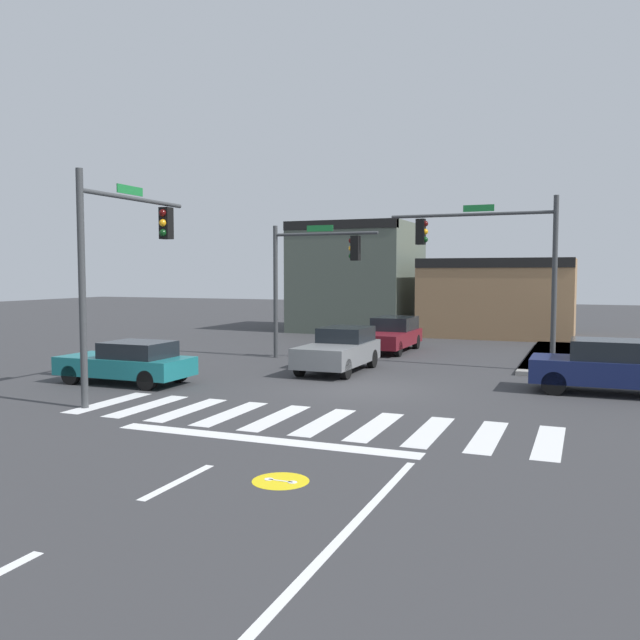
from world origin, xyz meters
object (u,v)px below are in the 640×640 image
object	(u,v)px
car_maroon	(391,334)
car_teal	(128,362)
traffic_signal_northwest	(311,266)
car_navy	(610,367)
traffic_signal_southwest	(122,249)
traffic_signal_northeast	(493,252)
car_gray	(339,350)

from	to	relation	value
car_maroon	car_teal	distance (m)	12.59
traffic_signal_northwest	car_navy	size ratio (longest dim) A/B	1.24
traffic_signal_southwest	car_navy	bearing A→B (deg)	-65.84
traffic_signal_northeast	car_navy	world-z (taller)	traffic_signal_northeast
car_gray	car_teal	bearing A→B (deg)	-46.25
traffic_signal_southwest	car_gray	xyz separation A→B (m)	(3.81, 6.87, -3.34)
car_gray	car_teal	world-z (taller)	car_gray
car_gray	car_maroon	xyz separation A→B (m)	(0.01, 6.53, -0.01)
traffic_signal_northeast	traffic_signal_northwest	size ratio (longest dim) A/B	1.15
car_navy	car_maroon	xyz separation A→B (m)	(-8.66, 7.80, -0.03)
traffic_signal_northwest	car_teal	bearing A→B (deg)	-111.92
traffic_signal_northeast	car_teal	xyz separation A→B (m)	(-10.04, -7.67, -3.53)
traffic_signal_southwest	car_maroon	distance (m)	14.33
car_gray	car_navy	bearing A→B (deg)	81.64
car_navy	car_maroon	bearing A→B (deg)	138.00
traffic_signal_southwest	car_gray	bearing A→B (deg)	-28.97
traffic_signal_southwest	car_navy	xyz separation A→B (m)	(12.48, 5.60, -3.32)
traffic_signal_northeast	car_gray	xyz separation A→B (m)	(-4.86, -2.72, -3.44)
car_maroon	traffic_signal_northwest	bearing A→B (deg)	-28.61
traffic_signal_northwest	car_gray	world-z (taller)	traffic_signal_northwest
traffic_signal_southwest	traffic_signal_northeast	world-z (taller)	traffic_signal_northeast
traffic_signal_northeast	car_navy	distance (m)	6.49
car_navy	traffic_signal_northwest	bearing A→B (deg)	160.43
car_maroon	car_navy	bearing A→B (deg)	48.00
traffic_signal_southwest	car_maroon	size ratio (longest dim) A/B	1.33
traffic_signal_southwest	car_navy	distance (m)	14.08
traffic_signal_southwest	traffic_signal_northwest	bearing A→B (deg)	-9.97
car_teal	car_maroon	bearing A→B (deg)	-114.30
car_navy	car_maroon	world-z (taller)	car_navy
traffic_signal_northwest	traffic_signal_northeast	bearing A→B (deg)	1.21
traffic_signal_northwest	car_gray	bearing A→B (deg)	-50.16
traffic_signal_northeast	car_maroon	distance (m)	7.07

